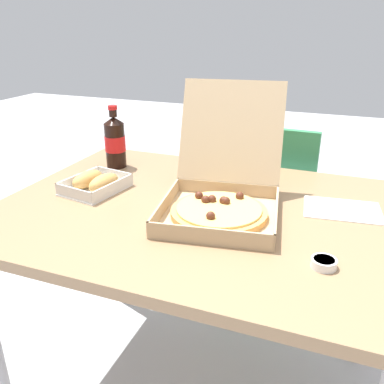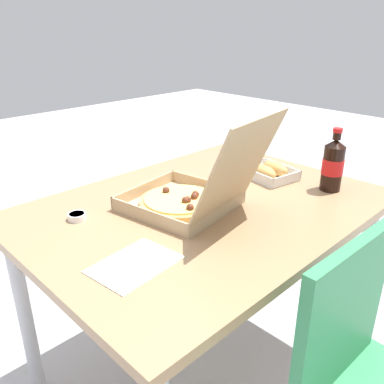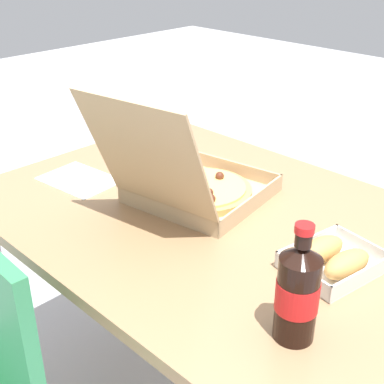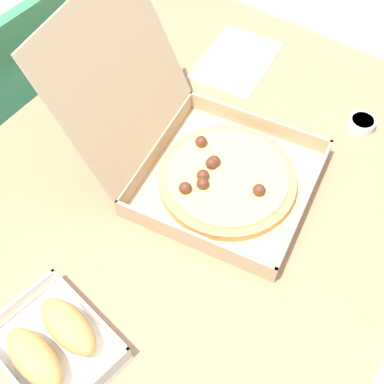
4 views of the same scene
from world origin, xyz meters
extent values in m
plane|color=#B2B2B7|center=(0.00, 0.00, 0.00)|extent=(10.00, 10.00, 0.00)
cube|color=#997551|center=(0.00, 0.00, 0.70)|extent=(1.16, 0.85, 0.03)
cylinder|color=#B7B7BC|center=(-0.51, -0.36, 0.34)|extent=(0.05, 0.05, 0.68)
cylinder|color=#B7B7BC|center=(0.51, -0.36, 0.34)|extent=(0.05, 0.05, 0.68)
cylinder|color=#B7B7BC|center=(-0.51, 0.36, 0.34)|extent=(0.05, 0.05, 0.68)
cube|color=#338451|center=(0.10, 0.54, 0.64)|extent=(0.36, 0.04, 0.38)
cube|color=tan|center=(0.07, -0.05, 0.72)|extent=(0.35, 0.35, 0.01)
cube|color=tan|center=(0.09, -0.20, 0.74)|extent=(0.31, 0.05, 0.04)
cube|color=tan|center=(-0.08, -0.07, 0.74)|extent=(0.05, 0.31, 0.04)
cube|color=tan|center=(0.22, -0.02, 0.74)|extent=(0.05, 0.31, 0.04)
cube|color=tan|center=(0.05, 0.10, 0.74)|extent=(0.31, 0.05, 0.04)
cube|color=tan|center=(0.04, 0.17, 0.90)|extent=(0.33, 0.17, 0.29)
cylinder|color=tan|center=(0.07, -0.05, 0.73)|extent=(0.26, 0.26, 0.02)
cylinder|color=#EAC666|center=(0.07, -0.05, 0.74)|extent=(0.23, 0.23, 0.01)
sphere|color=#562819|center=(0.08, -0.01, 0.75)|extent=(0.02, 0.02, 0.02)
sphere|color=#562819|center=(0.02, -0.02, 0.75)|extent=(0.02, 0.02, 0.02)
sphere|color=#562819|center=(0.10, 0.04, 0.75)|extent=(0.02, 0.02, 0.02)
sphere|color=#562819|center=(-0.01, 0.00, 0.75)|extent=(0.02, 0.02, 0.02)
sphere|color=#562819|center=(0.04, -0.01, 0.75)|extent=(0.02, 0.02, 0.02)
sphere|color=#562819|center=(0.07, -0.01, 0.75)|extent=(0.02, 0.02, 0.02)
sphere|color=#562819|center=(0.07, -0.11, 0.75)|extent=(0.02, 0.02, 0.02)
cube|color=white|center=(-0.35, 0.00, 0.72)|extent=(0.18, 0.21, 0.00)
cube|color=silver|center=(-0.37, -0.09, 0.74)|extent=(0.15, 0.03, 0.03)
cube|color=silver|center=(-0.34, 0.09, 0.74)|extent=(0.15, 0.03, 0.03)
cube|color=silver|center=(-0.43, 0.01, 0.74)|extent=(0.04, 0.19, 0.03)
cube|color=silver|center=(-0.28, -0.01, 0.74)|extent=(0.04, 0.19, 0.03)
ellipsoid|color=tan|center=(-0.39, 0.01, 0.74)|extent=(0.08, 0.13, 0.05)
ellipsoid|color=tan|center=(-0.32, 0.00, 0.74)|extent=(0.08, 0.13, 0.05)
cylinder|color=black|center=(-0.41, 0.23, 0.79)|extent=(0.07, 0.07, 0.16)
cone|color=black|center=(-0.41, 0.23, 0.89)|extent=(0.07, 0.07, 0.02)
cylinder|color=black|center=(-0.41, 0.23, 0.91)|extent=(0.03, 0.03, 0.02)
cylinder|color=red|center=(-0.41, 0.23, 0.93)|extent=(0.03, 0.03, 0.01)
cylinder|color=red|center=(-0.41, 0.23, 0.80)|extent=(0.07, 0.07, 0.06)
cube|color=white|center=(0.38, 0.13, 0.72)|extent=(0.23, 0.17, 0.00)
cylinder|color=white|center=(0.36, -0.20, 0.72)|extent=(0.06, 0.06, 0.02)
cylinder|color=#DBBC66|center=(0.36, -0.20, 0.73)|extent=(0.05, 0.05, 0.01)
camera|label=1|loc=(0.36, -1.01, 1.21)|focal=38.48mm
camera|label=2|loc=(0.88, 0.83, 1.27)|focal=37.86mm
camera|label=3|loc=(-0.78, 0.85, 1.35)|focal=49.22mm
camera|label=4|loc=(-0.45, -0.32, 1.52)|focal=48.05mm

